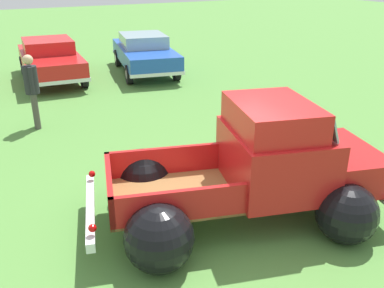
{
  "coord_description": "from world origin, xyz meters",
  "views": [
    {
      "loc": [
        -3.38,
        -4.8,
        3.78
      ],
      "look_at": [
        0.0,
        1.41,
        0.77
      ],
      "focal_mm": 39.12,
      "sensor_mm": 36.0,
      "label": 1
    }
  ],
  "objects_px": {
    "show_car_1": "(144,52)",
    "spectator_2": "(32,87)",
    "vintage_pickup_truck": "(258,173)",
    "show_car_0": "(50,58)"
  },
  "relations": [
    {
      "from": "vintage_pickup_truck",
      "to": "show_car_1",
      "type": "relative_size",
      "value": 1.01
    },
    {
      "from": "show_car_0",
      "to": "show_car_1",
      "type": "distance_m",
      "value": 3.43
    },
    {
      "from": "show_car_0",
      "to": "show_car_1",
      "type": "height_order",
      "value": "same"
    },
    {
      "from": "show_car_1",
      "to": "spectator_2",
      "type": "relative_size",
      "value": 2.66
    },
    {
      "from": "vintage_pickup_truck",
      "to": "show_car_1",
      "type": "xyz_separation_m",
      "value": [
        2.3,
        10.18,
        0.03
      ]
    },
    {
      "from": "show_car_0",
      "to": "spectator_2",
      "type": "distance_m",
      "value": 4.98
    },
    {
      "from": "vintage_pickup_truck",
      "to": "spectator_2",
      "type": "bearing_deg",
      "value": 128.29
    },
    {
      "from": "show_car_1",
      "to": "spectator_2",
      "type": "bearing_deg",
      "value": -36.17
    },
    {
      "from": "vintage_pickup_truck",
      "to": "show_car_0",
      "type": "height_order",
      "value": "vintage_pickup_truck"
    },
    {
      "from": "vintage_pickup_truck",
      "to": "show_car_0",
      "type": "xyz_separation_m",
      "value": [
        -1.09,
        10.71,
        0.03
      ]
    }
  ]
}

